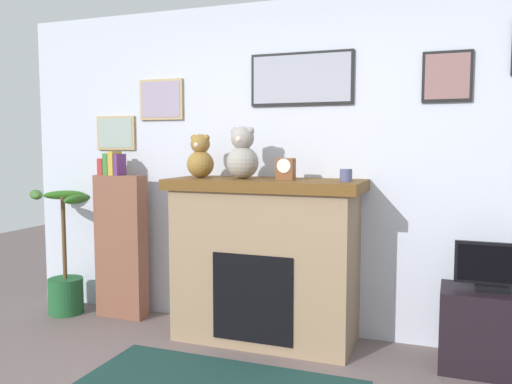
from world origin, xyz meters
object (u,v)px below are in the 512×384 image
at_px(tv_stand, 490,331).
at_px(teddy_bear_brown, 200,158).
at_px(mantel_clock, 286,169).
at_px(potted_plant, 64,271).
at_px(bookshelf, 121,243).
at_px(fireplace, 265,260).
at_px(television, 493,268).
at_px(candle_jar, 346,175).
at_px(teddy_bear_grey, 243,155).

relative_size(tv_stand, teddy_bear_brown, 1.86).
bearing_deg(mantel_clock, potted_plant, 179.95).
height_order(bookshelf, potted_plant, bookshelf).
distance_m(bookshelf, teddy_bear_brown, 1.10).
bearing_deg(potted_plant, tv_stand, 0.01).
xyz_separation_m(fireplace, television, (1.57, -0.02, 0.07)).
xyz_separation_m(bookshelf, mantel_clock, (1.51, -0.10, 0.66)).
relative_size(candle_jar, teddy_bear_grey, 0.22).
relative_size(fireplace, mantel_clock, 9.19).
bearing_deg(potted_plant, mantel_clock, -0.05).
relative_size(television, mantel_clock, 2.95).
height_order(fireplace, teddy_bear_brown, teddy_bear_brown).
distance_m(mantel_clock, teddy_bear_grey, 0.35).
bearing_deg(bookshelf, mantel_clock, -3.90).
relative_size(candle_jar, teddy_bear_brown, 0.26).
bearing_deg(teddy_bear_grey, mantel_clock, -0.19).
distance_m(candle_jar, teddy_bear_brown, 1.14).
bearing_deg(tv_stand, candle_jar, -179.93).
bearing_deg(candle_jar, tv_stand, 0.07).
height_order(mantel_clock, teddy_bear_brown, teddy_bear_brown).
relative_size(fireplace, television, 3.12).
bearing_deg(teddy_bear_grey, tv_stand, 0.06).
bearing_deg(candle_jar, teddy_bear_brown, -179.98).
relative_size(bookshelf, teddy_bear_brown, 4.23).
xyz_separation_m(tv_stand, television, (0.00, -0.00, 0.42)).
bearing_deg(teddy_bear_grey, fireplace, 5.84).
bearing_deg(television, teddy_bear_grey, -179.99).
distance_m(tv_stand, mantel_clock, 1.75).
bearing_deg(mantel_clock, teddy_bear_brown, 179.90).
relative_size(teddy_bear_brown, teddy_bear_grey, 0.86).
bearing_deg(bookshelf, fireplace, -3.55).
height_order(bookshelf, tv_stand, bookshelf).
bearing_deg(teddy_bear_brown, television, 0.01).
bearing_deg(teddy_bear_brown, mantel_clock, -0.10).
height_order(television, mantel_clock, mantel_clock).
height_order(candle_jar, teddy_bear_brown, teddy_bear_brown).
bearing_deg(potted_plant, teddy_bear_brown, -0.03).
xyz_separation_m(mantel_clock, teddy_bear_grey, (-0.34, 0.00, 0.10)).
height_order(potted_plant, candle_jar, candle_jar).
height_order(potted_plant, mantel_clock, mantel_clock).
distance_m(bookshelf, television, 2.92).
xyz_separation_m(fireplace, teddy_bear_grey, (-0.18, -0.02, 0.79)).
height_order(television, candle_jar, candle_jar).
xyz_separation_m(fireplace, candle_jar, (0.60, -0.02, 0.65)).
height_order(potted_plant, teddy_bear_grey, teddy_bear_grey).
bearing_deg(fireplace, candle_jar, -1.68).
xyz_separation_m(bookshelf, candle_jar, (1.95, -0.10, 0.63)).
height_order(potted_plant, teddy_bear_brown, teddy_bear_brown).
xyz_separation_m(teddy_bear_brown, teddy_bear_grey, (0.35, -0.00, 0.02)).
distance_m(fireplace, potted_plant, 1.89).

